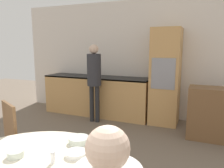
{
  "coord_description": "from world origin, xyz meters",
  "views": [
    {
      "loc": [
        1.09,
        0.07,
        1.59
      ],
      "look_at": [
        -0.0,
        2.7,
        1.1
      ],
      "focal_mm": 35.0,
      "sensor_mm": 36.0,
      "label": 1
    }
  ],
  "objects_px": {
    "person_standing": "(94,74)",
    "bowl_near": "(76,154)",
    "oven_unit": "(165,77)",
    "chair_far_left": "(3,146)",
    "bowl_centre": "(79,140)",
    "bowl_far": "(16,154)"
  },
  "relations": [
    {
      "from": "person_standing",
      "to": "bowl_near",
      "type": "distance_m",
      "value": 2.91
    },
    {
      "from": "oven_unit",
      "to": "bowl_near",
      "type": "relative_size",
      "value": 11.72
    },
    {
      "from": "chair_far_left",
      "to": "person_standing",
      "type": "xyz_separation_m",
      "value": [
        -0.15,
        2.43,
        0.47
      ]
    },
    {
      "from": "person_standing",
      "to": "bowl_centre",
      "type": "distance_m",
      "value": 2.67
    },
    {
      "from": "oven_unit",
      "to": "person_standing",
      "type": "bearing_deg",
      "value": -160.34
    },
    {
      "from": "person_standing",
      "to": "bowl_far",
      "type": "height_order",
      "value": "person_standing"
    },
    {
      "from": "person_standing",
      "to": "bowl_near",
      "type": "xyz_separation_m",
      "value": [
        1.19,
        -2.64,
        -0.26
      ]
    },
    {
      "from": "bowl_near",
      "to": "bowl_centre",
      "type": "distance_m",
      "value": 0.24
    },
    {
      "from": "person_standing",
      "to": "bowl_far",
      "type": "distance_m",
      "value": 2.95
    },
    {
      "from": "bowl_near",
      "to": "bowl_centre",
      "type": "xyz_separation_m",
      "value": [
        -0.1,
        0.21,
        0.01
      ]
    },
    {
      "from": "bowl_centre",
      "to": "bowl_far",
      "type": "relative_size",
      "value": 1.44
    },
    {
      "from": "bowl_near",
      "to": "oven_unit",
      "type": "bearing_deg",
      "value": 86.68
    },
    {
      "from": "chair_far_left",
      "to": "bowl_near",
      "type": "relative_size",
      "value": 5.99
    },
    {
      "from": "oven_unit",
      "to": "chair_far_left",
      "type": "relative_size",
      "value": 1.96
    },
    {
      "from": "oven_unit",
      "to": "bowl_far",
      "type": "distance_m",
      "value": 3.39
    },
    {
      "from": "bowl_far",
      "to": "bowl_near",
      "type": "bearing_deg",
      "value": 24.68
    },
    {
      "from": "bowl_far",
      "to": "oven_unit",
      "type": "bearing_deg",
      "value": 79.73
    },
    {
      "from": "person_standing",
      "to": "bowl_centre",
      "type": "relative_size",
      "value": 8.79
    },
    {
      "from": "bowl_centre",
      "to": "bowl_near",
      "type": "bearing_deg",
      "value": -64.55
    },
    {
      "from": "chair_far_left",
      "to": "bowl_centre",
      "type": "bearing_deg",
      "value": 26.46
    },
    {
      "from": "person_standing",
      "to": "bowl_far",
      "type": "xyz_separation_m",
      "value": [
        0.77,
        -2.83,
        -0.25
      ]
    },
    {
      "from": "chair_far_left",
      "to": "bowl_centre",
      "type": "xyz_separation_m",
      "value": [
        0.94,
        0.01,
        0.22
      ]
    }
  ]
}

